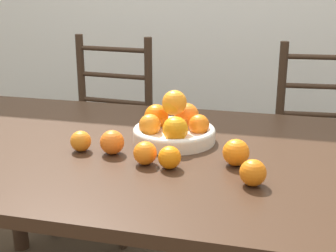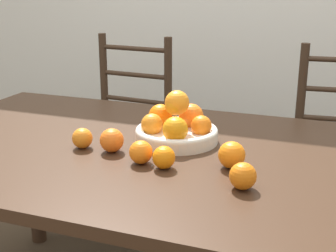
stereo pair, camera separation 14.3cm
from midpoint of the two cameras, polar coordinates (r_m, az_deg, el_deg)
name	(u,v)px [view 1 (the left image)]	position (r m, az deg, el deg)	size (l,w,h in m)	color
dining_table	(129,173)	(1.52, -7.46, -5.75)	(1.56, 0.99, 0.72)	#382316
fruit_bowl	(174,126)	(1.51, -2.00, -0.04)	(0.27, 0.27, 0.17)	silver
orange_loose_0	(112,142)	(1.42, -9.70, -2.01)	(0.07, 0.07, 0.07)	orange
orange_loose_1	(81,141)	(1.47, -13.36, -1.86)	(0.06, 0.06, 0.06)	orange
orange_loose_2	(236,152)	(1.32, 5.24, -3.29)	(0.08, 0.08, 0.08)	orange
orange_loose_3	(253,173)	(1.20, 6.97, -5.74)	(0.07, 0.07, 0.07)	orange
orange_loose_4	(145,153)	(1.33, -5.89, -3.36)	(0.07, 0.07, 0.07)	orange
orange_loose_5	(170,157)	(1.30, -2.96, -3.91)	(0.06, 0.06, 0.06)	orange
chair_left	(104,135)	(2.38, -9.52, -1.17)	(0.45, 0.43, 0.96)	#382619
chair_right	(322,154)	(2.20, 16.58, -3.31)	(0.45, 0.44, 0.96)	#382619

